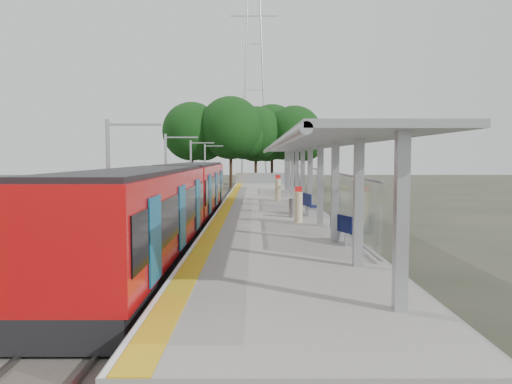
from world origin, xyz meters
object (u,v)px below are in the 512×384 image
bench_mid (309,204)px  bench_far (295,185)px  info_pillar_near (298,207)px  litter_bin (293,208)px  info_pillar_far (278,190)px  train (175,200)px  bench_near (344,228)px

bench_mid → bench_far: bench_mid is taller
bench_mid → info_pillar_near: info_pillar_near is taller
bench_far → litter_bin: size_ratio=1.77×
info_pillar_near → litter_bin: info_pillar_near is taller
bench_mid → info_pillar_near: bearing=-114.7°
info_pillar_near → info_pillar_far: (-0.42, 11.26, 0.05)m
bench_far → info_pillar_near: info_pillar_near is taller
train → bench_mid: size_ratio=16.37×
info_pillar_near → info_pillar_far: info_pillar_far is taller
bench_far → bench_mid: bearing=-115.7°
bench_near → bench_far: bench_far is taller
bench_far → train: bearing=-133.3°
train → info_pillar_far: 12.41m
litter_bin → info_pillar_far: bearing=92.1°
bench_near → litter_bin: 7.58m
bench_near → litter_bin: bearing=78.6°
bench_far → info_pillar_near: 19.90m
bench_far → litter_bin: (-1.51, -17.87, -0.11)m
bench_mid → litter_bin: 1.34m
info_pillar_near → info_pillar_far: 11.27m
bench_far → info_pillar_near: size_ratio=1.00×
info_pillar_far → bench_mid: bearing=-81.8°
bench_near → info_pillar_far: info_pillar_far is taller
bench_near → bench_mid: bearing=71.6°
bench_near → bench_far: size_ratio=0.92×
bench_near → bench_mid: 8.50m
info_pillar_near → train: bearing=-169.8°
bench_near → bench_far: bearing=68.8°
train → bench_near: train is taller
bench_far → info_pillar_far: (-1.86, -8.59, 0.20)m
bench_far → litter_bin: bearing=-118.4°
bench_near → info_pillar_far: (-1.54, 16.77, 0.25)m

